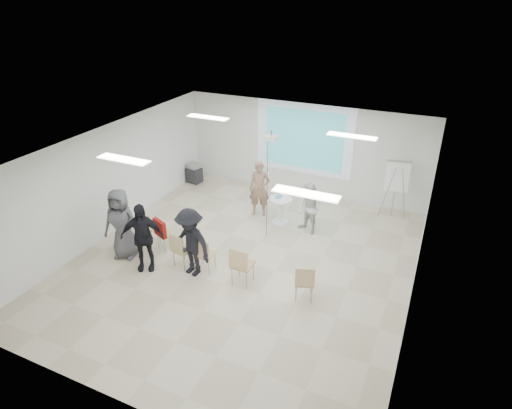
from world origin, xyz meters
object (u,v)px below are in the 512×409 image
at_px(chair_center, 203,253).
at_px(audience_left, 142,233).
at_px(pedestal_table, 280,209).
at_px(laptop, 184,248).
at_px(audience_outer, 121,220).
at_px(av_cart, 194,174).
at_px(chair_left_mid, 163,232).
at_px(chair_right_inner, 241,263).
at_px(chair_far_left, 146,225).
at_px(chair_left_inner, 181,248).
at_px(flipchart_easel, 397,176).
at_px(player_right, 309,206).
at_px(audience_mid, 190,238).
at_px(player_left, 259,185).
at_px(chair_right_far, 305,280).

distance_m(chair_center, audience_left, 1.54).
height_order(pedestal_table, laptop, pedestal_table).
distance_m(audience_outer, av_cart, 4.78).
bearing_deg(chair_left_mid, chair_right_inner, 11.45).
bearing_deg(av_cart, audience_left, -62.28).
relative_size(audience_outer, av_cart, 2.85).
bearing_deg(pedestal_table, chair_left_mid, -131.65).
height_order(chair_far_left, audience_left, audience_left).
bearing_deg(chair_center, chair_left_inner, -176.58).
xyz_separation_m(chair_left_mid, audience_left, (0.07, -0.89, 0.50)).
xyz_separation_m(chair_far_left, av_cart, (-0.99, 4.00, -0.25)).
bearing_deg(chair_left_inner, flipchart_easel, 60.02).
height_order(player_right, chair_right_inner, player_right).
distance_m(chair_left_mid, flipchart_easel, 6.74).
bearing_deg(audience_mid, flipchart_easel, 63.03).
bearing_deg(audience_outer, laptop, -5.02).
distance_m(audience_left, audience_mid, 1.20).
height_order(chair_far_left, chair_right_inner, chair_far_left).
xyz_separation_m(chair_center, flipchart_easel, (3.72, 4.67, 0.80)).
bearing_deg(flipchart_easel, laptop, -142.79).
distance_m(chair_center, audience_mid, 0.54).
xyz_separation_m(chair_far_left, chair_left_mid, (0.55, 0.00, -0.08)).
bearing_deg(chair_left_mid, chair_center, 6.63).
bearing_deg(player_left, audience_mid, -112.26).
relative_size(player_left, chair_far_left, 1.95).
xyz_separation_m(audience_left, audience_mid, (1.16, 0.28, -0.02)).
bearing_deg(chair_far_left, audience_mid, -3.40).
relative_size(pedestal_table, av_cart, 1.12).
relative_size(player_right, chair_right_far, 1.81).
height_order(player_right, av_cart, player_right).
relative_size(chair_right_far, laptop, 2.65).
distance_m(pedestal_table, audience_outer, 4.42).
bearing_deg(chair_center, audience_left, -164.45).
relative_size(player_right, chair_center, 1.82).
relative_size(chair_far_left, audience_left, 0.49).
bearing_deg(player_left, chair_right_inner, -91.07).
height_order(chair_right_far, audience_left, audience_left).
distance_m(player_right, chair_left_inner, 3.71).
height_order(player_left, av_cart, player_left).
height_order(audience_outer, av_cart, audience_outer).
bearing_deg(flipchart_easel, chair_center, -138.48).
height_order(player_left, audience_left, audience_left).
distance_m(chair_left_mid, laptop, 0.97).
bearing_deg(chair_left_inner, chair_center, 18.44).
xyz_separation_m(pedestal_table, chair_left_inner, (-1.40, -3.04, 0.09)).
height_order(chair_right_inner, flipchart_easel, flipchart_easel).
distance_m(audience_mid, av_cart, 5.42).
height_order(chair_left_inner, audience_outer, audience_outer).
bearing_deg(chair_far_left, audience_outer, -90.23).
xyz_separation_m(chair_right_inner, laptop, (-1.62, 0.12, -0.09)).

